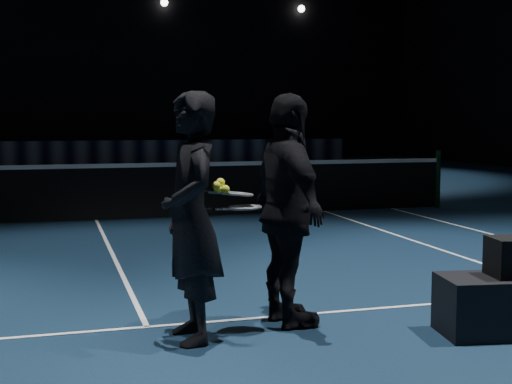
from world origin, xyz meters
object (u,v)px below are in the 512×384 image
(player_b, at_px, (288,211))
(tennis_balls, at_px, (221,187))
(racket_lower, at_px, (244,207))
(racket_upper, at_px, (236,194))
(player_a, at_px, (191,217))

(player_b, relative_size, tennis_balls, 15.76)
(racket_lower, relative_size, racket_upper, 1.00)
(racket_lower, height_order, tennis_balls, tennis_balls)
(player_b, bearing_deg, tennis_balls, 96.07)
(player_b, distance_m, racket_lower, 0.40)
(player_a, height_order, player_b, same)
(racket_lower, relative_size, tennis_balls, 5.67)
(racket_lower, distance_m, tennis_balls, 0.26)
(player_a, xyz_separation_m, player_b, (0.83, 0.18, 0.00))
(racket_upper, bearing_deg, player_a, -178.29)
(player_b, bearing_deg, racket_upper, 91.48)
(player_a, distance_m, racket_lower, 0.45)
(racket_upper, distance_m, tennis_balls, 0.16)
(player_a, relative_size, racket_upper, 2.78)
(tennis_balls, bearing_deg, racket_upper, 25.66)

